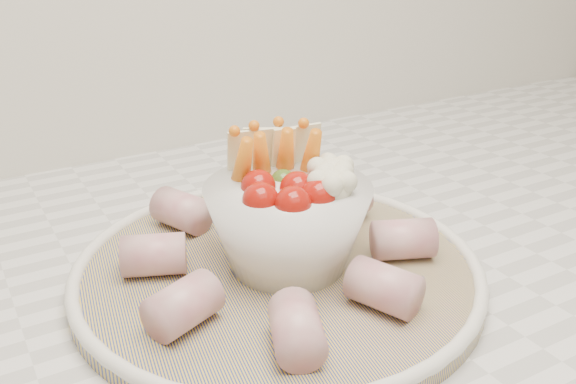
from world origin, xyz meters
TOP-DOWN VIEW (x-y plane):
  - serving_platter at (0.16, 1.38)m, footprint 0.41×0.41m
  - veggie_bowl at (0.17, 1.38)m, footprint 0.14×0.14m
  - cured_meat_rolls at (0.16, 1.38)m, footprint 0.27×0.29m

SIDE VIEW (x-z plane):
  - serving_platter at x=0.16m, z-range 0.92..0.94m
  - cured_meat_rolls at x=0.16m, z-range 0.94..0.97m
  - veggie_bowl at x=0.17m, z-range 0.92..1.04m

